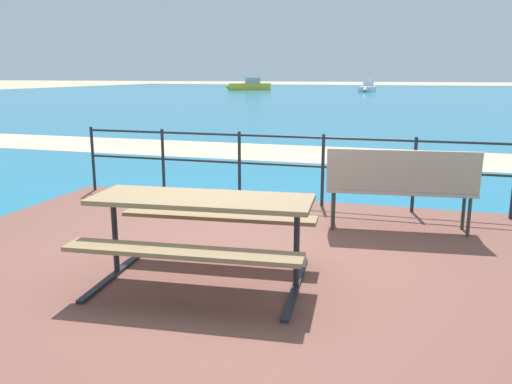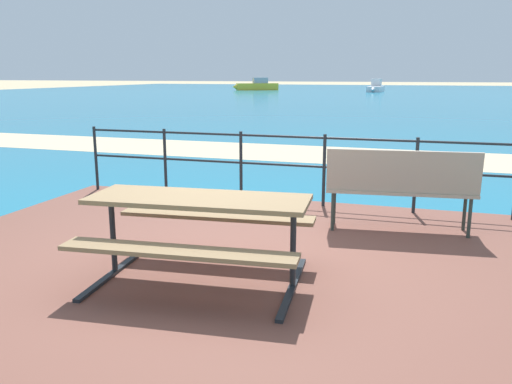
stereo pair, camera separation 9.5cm
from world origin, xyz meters
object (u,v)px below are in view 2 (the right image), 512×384
object	(u,v)px
park_bench	(401,183)
boat_mid	(376,88)
picnic_table	(199,218)
boat_near	(257,86)

from	to	relation	value
park_bench	boat_mid	bearing A→B (deg)	-90.88
park_bench	picnic_table	bearing A→B (deg)	45.58
boat_near	boat_mid	distance (m)	13.17
park_bench	boat_mid	xyz separation A→B (m)	(-4.53, 50.73, -0.24)
boat_near	boat_mid	size ratio (longest dim) A/B	0.87
park_bench	boat_near	size ratio (longest dim) A/B	0.34
picnic_table	park_bench	size ratio (longest dim) A/B	1.17
picnic_table	park_bench	world-z (taller)	park_bench
park_bench	boat_near	xyz separation A→B (m)	(-17.67, 51.51, -0.13)
park_bench	boat_mid	size ratio (longest dim) A/B	0.30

